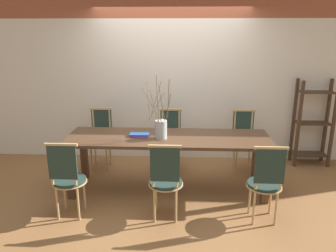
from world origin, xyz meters
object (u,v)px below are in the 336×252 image
chair_near_center (266,181)px  vase_centerpiece (161,128)px  chair_far_center (244,139)px  shelving_rack (313,123)px  book_stack (140,135)px  dining_table (168,144)px

chair_near_center → vase_centerpiece: 1.46m
chair_far_center → shelving_rack: 1.21m
chair_far_center → shelving_rack: (1.15, 0.30, 0.19)m
vase_centerpiece → book_stack: 0.33m
dining_table → book_stack: book_stack is taller
chair_far_center → book_stack: chair_far_center is taller
chair_far_center → shelving_rack: size_ratio=0.68×
vase_centerpiece → book_stack: vase_centerpiece is taller
vase_centerpiece → shelving_rack: 2.65m
book_stack → vase_centerpiece: bearing=-15.0°
dining_table → chair_far_center: chair_far_center is taller
chair_far_center → shelving_rack: bearing=-165.5°
vase_centerpiece → shelving_rack: size_ratio=0.59×
book_stack → chair_far_center: bearing=25.9°
dining_table → chair_far_center: 1.38m
shelving_rack → dining_table: bearing=-155.5°
book_stack → dining_table: bearing=-1.0°
book_stack → shelving_rack: shelving_rack is taller
vase_centerpiece → book_stack: size_ratio=3.21×
chair_near_center → chair_far_center: 1.50m
chair_near_center → book_stack: chair_near_center is taller
dining_table → chair_near_center: 1.37m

